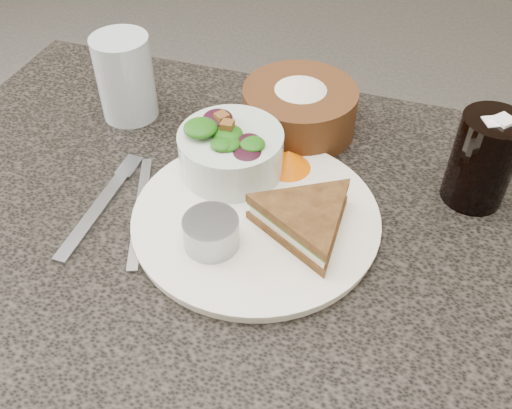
{
  "coord_description": "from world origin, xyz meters",
  "views": [
    {
      "loc": [
        0.15,
        -0.45,
        1.26
      ],
      "look_at": [
        -0.0,
        0.02,
        0.78
      ],
      "focal_mm": 40.0,
      "sensor_mm": 36.0,
      "label": 1
    }
  ],
  "objects_px": {
    "bread_basket": "(300,102)",
    "dressing_ramekin": "(211,233)",
    "sandwich": "(306,220)",
    "water_glass": "(125,78)",
    "dinner_plate": "(256,218)",
    "cola_glass": "(484,156)",
    "dining_table": "(254,387)",
    "salad_bowl": "(231,146)"
  },
  "relations": [
    {
      "from": "bread_basket",
      "to": "dressing_ramekin",
      "type": "bearing_deg",
      "value": -97.16
    },
    {
      "from": "sandwich",
      "to": "water_glass",
      "type": "distance_m",
      "value": 0.36
    },
    {
      "from": "dinner_plate",
      "to": "dressing_ramekin",
      "type": "bearing_deg",
      "value": -118.41
    },
    {
      "from": "dressing_ramekin",
      "to": "cola_glass",
      "type": "relative_size",
      "value": 0.48
    },
    {
      "from": "dining_table",
      "to": "salad_bowl",
      "type": "height_order",
      "value": "salad_bowl"
    },
    {
      "from": "sandwich",
      "to": "cola_glass",
      "type": "bearing_deg",
      "value": 66.6
    },
    {
      "from": "salad_bowl",
      "to": "cola_glass",
      "type": "height_order",
      "value": "cola_glass"
    },
    {
      "from": "salad_bowl",
      "to": "bread_basket",
      "type": "xyz_separation_m",
      "value": [
        0.06,
        0.13,
        -0.01
      ]
    },
    {
      "from": "bread_basket",
      "to": "water_glass",
      "type": "bearing_deg",
      "value": -170.89
    },
    {
      "from": "salad_bowl",
      "to": "bread_basket",
      "type": "height_order",
      "value": "same"
    },
    {
      "from": "water_glass",
      "to": "salad_bowl",
      "type": "bearing_deg",
      "value": -24.83
    },
    {
      "from": "dining_table",
      "to": "cola_glass",
      "type": "height_order",
      "value": "cola_glass"
    },
    {
      "from": "bread_basket",
      "to": "dining_table",
      "type": "bearing_deg",
      "value": -89.02
    },
    {
      "from": "salad_bowl",
      "to": "bread_basket",
      "type": "distance_m",
      "value": 0.14
    },
    {
      "from": "dining_table",
      "to": "water_glass",
      "type": "distance_m",
      "value": 0.54
    },
    {
      "from": "bread_basket",
      "to": "water_glass",
      "type": "xyz_separation_m",
      "value": [
        -0.25,
        -0.04,
        0.02
      ]
    },
    {
      "from": "sandwich",
      "to": "dressing_ramekin",
      "type": "xyz_separation_m",
      "value": [
        -0.1,
        -0.05,
        -0.0
      ]
    },
    {
      "from": "dinner_plate",
      "to": "cola_glass",
      "type": "height_order",
      "value": "cola_glass"
    },
    {
      "from": "dressing_ramekin",
      "to": "bread_basket",
      "type": "bearing_deg",
      "value": 82.84
    },
    {
      "from": "dressing_ramekin",
      "to": "dining_table",
      "type": "bearing_deg",
      "value": 48.28
    },
    {
      "from": "dining_table",
      "to": "dressing_ramekin",
      "type": "xyz_separation_m",
      "value": [
        -0.04,
        -0.04,
        0.41
      ]
    },
    {
      "from": "dining_table",
      "to": "water_glass",
      "type": "height_order",
      "value": "water_glass"
    },
    {
      "from": "dinner_plate",
      "to": "water_glass",
      "type": "distance_m",
      "value": 0.31
    },
    {
      "from": "sandwich",
      "to": "bread_basket",
      "type": "height_order",
      "value": "bread_basket"
    },
    {
      "from": "sandwich",
      "to": "bread_basket",
      "type": "relative_size",
      "value": 0.91
    },
    {
      "from": "cola_glass",
      "to": "dining_table",
      "type": "bearing_deg",
      "value": -148.46
    },
    {
      "from": "dressing_ramekin",
      "to": "water_glass",
      "type": "height_order",
      "value": "water_glass"
    },
    {
      "from": "dining_table",
      "to": "dressing_ramekin",
      "type": "bearing_deg",
      "value": -131.72
    },
    {
      "from": "dinner_plate",
      "to": "bread_basket",
      "type": "bearing_deg",
      "value": 90.08
    },
    {
      "from": "dressing_ramekin",
      "to": "bread_basket",
      "type": "height_order",
      "value": "bread_basket"
    },
    {
      "from": "dining_table",
      "to": "dressing_ramekin",
      "type": "relative_size",
      "value": 15.46
    },
    {
      "from": "dining_table",
      "to": "dinner_plate",
      "type": "relative_size",
      "value": 3.32
    },
    {
      "from": "dining_table",
      "to": "salad_bowl",
      "type": "bearing_deg",
      "value": 123.48
    },
    {
      "from": "dressing_ramekin",
      "to": "sandwich",
      "type": "bearing_deg",
      "value": 28.35
    },
    {
      "from": "salad_bowl",
      "to": "dressing_ramekin",
      "type": "distance_m",
      "value": 0.14
    },
    {
      "from": "dinner_plate",
      "to": "bread_basket",
      "type": "xyz_separation_m",
      "value": [
        -0.0,
        0.2,
        0.04
      ]
    },
    {
      "from": "sandwich",
      "to": "dressing_ramekin",
      "type": "bearing_deg",
      "value": -122.09
    },
    {
      "from": "salad_bowl",
      "to": "dressing_ramekin",
      "type": "height_order",
      "value": "salad_bowl"
    },
    {
      "from": "salad_bowl",
      "to": "cola_glass",
      "type": "distance_m",
      "value": 0.31
    },
    {
      "from": "dinner_plate",
      "to": "sandwich",
      "type": "bearing_deg",
      "value": -7.96
    },
    {
      "from": "sandwich",
      "to": "salad_bowl",
      "type": "relative_size",
      "value": 1.09
    },
    {
      "from": "sandwich",
      "to": "water_glass",
      "type": "height_order",
      "value": "water_glass"
    }
  ]
}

